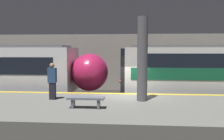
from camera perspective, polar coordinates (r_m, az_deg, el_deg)
The scene contains 6 objects.
ground_plane at distance 12.21m, azimuth 4.11°, elevation -11.34°, with size 120.00×120.00×0.00m, color #282623.
platform at distance 9.65m, azimuth 4.06°, elevation -12.33°, with size 40.00×5.02×1.15m.
station_rear_barrier at distance 18.92m, azimuth 4.26°, elevation 2.01°, with size 50.00×0.15×4.84m.
support_pillar_near at distance 10.08m, azimuth 7.94°, elevation 2.82°, with size 0.47×0.47×3.85m.
person_waiting at distance 10.69m, azimuth -15.33°, elevation -2.58°, with size 0.38×0.24×1.74m.
platform_bench at distance 8.93m, azimuth -6.86°, elevation -7.76°, with size 1.50×0.40×0.45m.
Camera 1 is at (0.03, -11.71, 3.48)m, focal length 35.00 mm.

